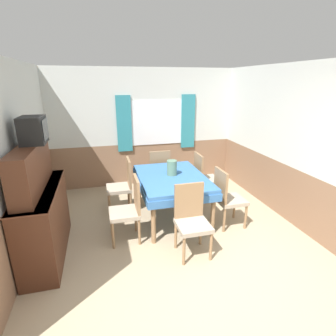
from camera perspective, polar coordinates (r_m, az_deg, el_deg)
ground_plane at (r=3.23m, az=8.90°, el=-27.60°), size 16.00×16.00×0.00m
wall_back at (r=6.00m, az=-4.91°, el=8.69°), size 4.50×0.09×2.60m
wall_left at (r=4.19m, az=-29.25°, el=2.03°), size 0.05×4.18×2.60m
wall_right at (r=5.08m, az=22.94°, el=5.44°), size 0.05×4.18×2.60m
dining_table at (r=4.49m, az=0.84°, el=-3.02°), size 1.13×1.57×0.78m
chair_right_near at (r=4.40m, az=12.69°, el=-6.02°), size 0.44×0.44×0.99m
chair_right_far at (r=5.22m, az=7.83°, el=-1.78°), size 0.44×0.44×0.99m
chair_left_near at (r=3.97m, az=-8.50°, el=-8.53°), size 0.44×0.44×0.99m
chair_head_near at (r=3.67m, az=5.15°, el=-10.76°), size 0.44×0.44×0.99m
chair_head_window at (r=5.47m, az=-2.02°, el=-0.69°), size 0.44×0.44×0.99m
chair_left_far at (r=4.87m, az=-9.84°, el=-3.41°), size 0.44×0.44×0.99m
sideboard at (r=3.91m, az=-25.78°, el=-8.36°), size 0.46×1.50×1.56m
tv at (r=3.70m, az=-27.30°, el=7.33°), size 0.29×0.40×0.34m
vase at (r=4.46m, az=0.84°, el=0.04°), size 0.17×0.17×0.26m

